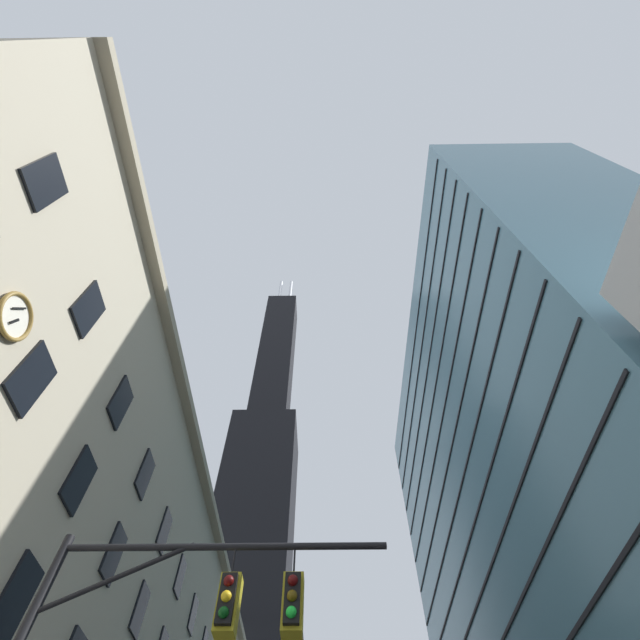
% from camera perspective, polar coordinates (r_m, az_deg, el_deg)
% --- Properties ---
extents(dark_skyscraper, '(24.10, 24.10, 177.00)m').
position_cam_1_polar(dark_skyscraper, '(107.61, -8.98, -28.39)').
color(dark_skyscraper, black).
rests_on(dark_skyscraper, ground).
extents(glass_office_midrise, '(16.65, 51.82, 56.93)m').
position_cam_1_polar(glass_office_midrise, '(50.77, 26.46, -19.03)').
color(glass_office_midrise, teal).
rests_on(glass_office_midrise, ground).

